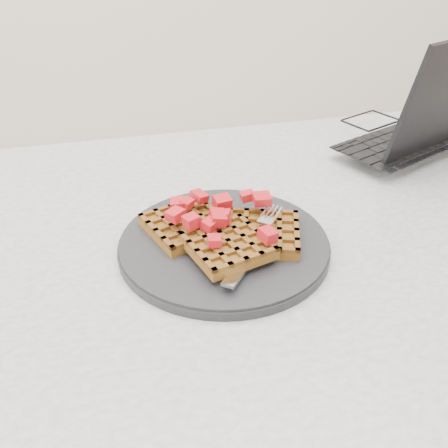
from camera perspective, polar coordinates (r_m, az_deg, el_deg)
table at (r=0.79m, az=5.17°, el=-7.62°), size 1.20×0.80×0.75m
plate at (r=0.68m, az=0.00°, el=-2.29°), size 0.28×0.28×0.02m
waffles at (r=0.66m, az=0.10°, el=-1.10°), size 0.22×0.20×0.03m
strawberry_pile at (r=0.65m, az=0.00°, el=1.04°), size 0.15×0.15×0.02m
fork at (r=0.65m, az=3.78°, el=-2.43°), size 0.13×0.16×0.02m
laptop at (r=1.04m, az=20.12°, el=10.40°), size 0.39×0.35×0.23m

